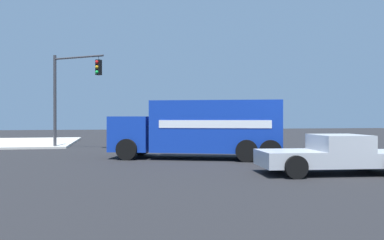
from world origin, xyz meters
TOP-DOWN VIEW (x-y plane):
  - ground_plane at (0.00, 0.00)m, footprint 100.00×100.00m
  - delivery_truck at (1.12, 0.60)m, footprint 5.22×8.51m
  - traffic_light_primary at (-6.60, -6.37)m, footprint 2.34×3.28m
  - pickup_silver at (7.14, 3.99)m, footprint 2.66×5.37m
  - sedan_black at (-8.94, 2.80)m, footprint 2.28×4.42m

SIDE VIEW (x-z plane):
  - ground_plane at x=0.00m, z-range 0.00..0.00m
  - sedan_black at x=-8.94m, z-range -0.03..1.28m
  - pickup_silver at x=7.14m, z-range 0.04..1.42m
  - delivery_truck at x=1.12m, z-range 0.07..2.87m
  - traffic_light_primary at x=-6.60m, z-range 1.06..7.03m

